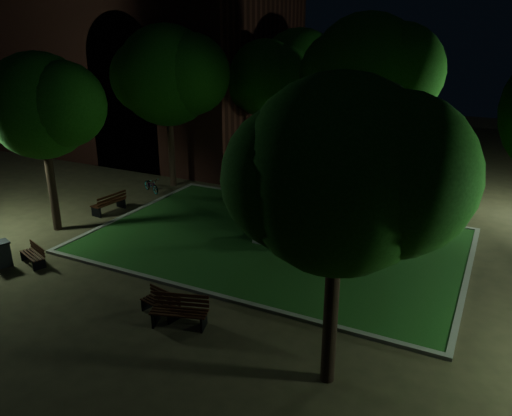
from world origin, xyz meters
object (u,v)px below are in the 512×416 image
(bench_left_side, at_px, (109,203))
(bicycle, at_px, (151,185))
(bench_west_near, at_px, (34,255))
(bench_near_left, at_px, (161,304))
(bench_far_side, at_px, (392,209))
(trash_bin, at_px, (2,254))
(bench_near_right, at_px, (180,312))
(monument, at_px, (275,221))

(bench_left_side, distance_m, bicycle, 3.52)
(bench_west_near, bearing_deg, bench_left_side, 123.14)
(bench_west_near, bearing_deg, bench_near_left, 13.40)
(bench_far_side, bearing_deg, bench_left_side, 17.09)
(bench_near_left, xyz_separation_m, trash_bin, (-7.47, 0.07, 0.14))
(bench_near_left, bearing_deg, trash_bin, -168.67)
(bench_near_left, height_order, bench_left_side, bench_left_side)
(bench_near_right, relative_size, bench_far_side, 1.21)
(bench_near_right, distance_m, bench_west_near, 7.47)
(bench_west_near, bearing_deg, monument, 59.09)
(bench_near_right, relative_size, bench_left_side, 0.99)
(bench_near_left, relative_size, trash_bin, 1.50)
(monument, height_order, bench_west_near, monument)
(bench_west_near, xyz_separation_m, trash_bin, (-0.92, -0.64, 0.14))
(monument, bearing_deg, bench_far_side, 54.92)
(monument, xyz_separation_m, bench_west_near, (-7.34, -6.05, -0.60))
(bench_left_side, distance_m, bench_far_side, 13.69)
(bench_near_right, xyz_separation_m, bench_far_side, (3.66, 12.31, -0.07))
(bench_left_side, xyz_separation_m, bicycle, (-0.21, 3.52, -0.05))
(monument, xyz_separation_m, bench_left_side, (-8.70, -0.38, -0.50))
(bench_far_side, bearing_deg, bench_west_near, 38.22)
(bench_west_near, height_order, trash_bin, trash_bin)
(bench_left_side, height_order, bicycle, bench_left_side)
(monument, xyz_separation_m, bench_near_left, (-0.79, -6.76, -0.59))
(bench_near_left, distance_m, bench_west_near, 6.58)
(bench_left_side, bearing_deg, monument, 98.50)
(bench_near_right, bearing_deg, monument, 73.28)
(bench_near_left, bearing_deg, bench_west_near, -174.32)
(bench_left_side, height_order, trash_bin, trash_bin)
(bench_near_right, distance_m, bench_far_side, 12.84)
(bench_far_side, bearing_deg, bench_near_right, 65.90)
(bench_near_right, distance_m, bicycle, 13.54)
(bench_near_right, bearing_deg, bench_left_side, 125.71)
(bicycle, bearing_deg, trash_bin, -150.71)
(bench_near_left, distance_m, trash_bin, 7.47)
(bench_near_left, relative_size, bicycle, 0.95)
(monument, xyz_separation_m, bicycle, (-8.91, 3.13, -0.55))
(monument, relative_size, bench_left_side, 1.74)
(bench_west_near, relative_size, trash_bin, 1.48)
(trash_bin, distance_m, bicycle, 9.84)
(monument, bearing_deg, bicycle, 160.63)
(bench_west_near, bearing_deg, trash_bin, -125.72)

